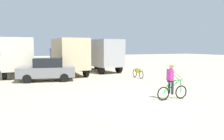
% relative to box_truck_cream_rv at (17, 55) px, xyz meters
% --- Properties ---
extents(ground_plane, '(120.00, 120.00, 0.00)m').
position_rel_box_truck_cream_rv_xyz_m(ground_plane, '(5.01, -13.02, -1.87)').
color(ground_plane, beige).
extents(box_truck_cream_rv, '(2.51, 6.79, 3.35)m').
position_rel_box_truck_cream_rv_xyz_m(box_truck_cream_rv, '(0.00, 0.00, 0.00)').
color(box_truck_cream_rv, beige).
rests_on(box_truck_cream_rv, ground).
extents(box_truck_tan_camper, '(2.43, 6.76, 3.35)m').
position_rel_box_truck_cream_rv_xyz_m(box_truck_tan_camper, '(4.35, -1.18, 0.00)').
color(box_truck_tan_camper, '#CCB78E').
rests_on(box_truck_tan_camper, ground).
extents(box_truck_grey_hauler, '(3.02, 6.95, 3.35)m').
position_rel_box_truck_cream_rv_xyz_m(box_truck_grey_hauler, '(8.11, 0.24, 0.00)').
color(box_truck_grey_hauler, '#9E9EA3').
rests_on(box_truck_grey_hauler, ground).
extents(sedan_parked, '(4.47, 2.57, 1.76)m').
position_rel_box_truck_cream_rv_xyz_m(sedan_parked, '(1.91, -4.50, -0.99)').
color(sedan_parked, slate).
rests_on(sedan_parked, ground).
extents(cyclist_orange_shirt, '(1.73, 0.52, 1.82)m').
position_rel_box_truck_cream_rv_xyz_m(cyclist_orange_shirt, '(6.51, -13.31, -1.03)').
color(cyclist_orange_shirt, black).
rests_on(cyclist_orange_shirt, ground).
extents(bicycle_spare, '(0.50, 1.73, 0.97)m').
position_rel_box_truck_cream_rv_xyz_m(bicycle_spare, '(9.11, -5.95, -1.48)').
color(bicycle_spare, black).
rests_on(bicycle_spare, ground).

